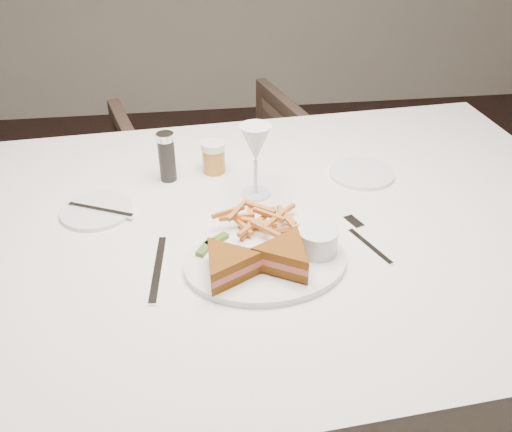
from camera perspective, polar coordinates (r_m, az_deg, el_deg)
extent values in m
cube|color=white|center=(1.48, -0.26, -12.79)|extent=(1.68, 1.19, 0.75)
imported|color=#443429|center=(2.22, -3.85, 3.57)|extent=(0.81, 0.78, 0.69)
ellipsoid|color=white|center=(1.11, 0.96, -4.63)|extent=(0.34, 0.27, 0.01)
cube|color=silver|center=(1.12, -9.78, -5.21)|extent=(0.03, 0.21, 0.00)
cylinder|color=white|center=(1.32, -15.67, 0.53)|extent=(0.16, 0.16, 0.01)
cylinder|color=white|center=(1.44, 10.53, 4.21)|extent=(0.16, 0.16, 0.01)
cylinder|color=black|center=(1.39, -8.90, 5.86)|extent=(0.04, 0.04, 0.12)
cylinder|color=#AB7029|center=(1.42, -4.26, 5.89)|extent=(0.06, 0.06, 0.08)
cube|color=#446623|center=(1.15, -3.97, -2.42)|extent=(0.05, 0.05, 0.01)
cube|color=#446623|center=(1.14, -5.07, -3.15)|extent=(0.04, 0.06, 0.01)
cylinder|color=white|center=(1.12, 6.16, -2.47)|extent=(0.08, 0.08, 0.05)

